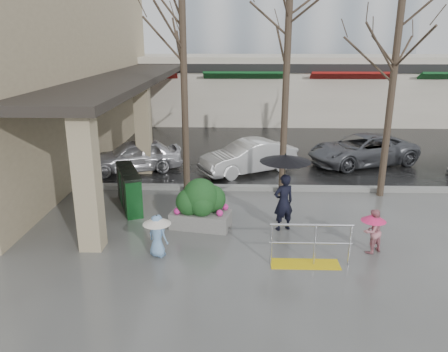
# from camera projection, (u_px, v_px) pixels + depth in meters

# --- Properties ---
(ground) EXTENTS (120.00, 120.00, 0.00)m
(ground) POSITION_uv_depth(u_px,v_px,m) (248.00, 241.00, 11.36)
(ground) COLOR #51514F
(ground) RESTS_ON ground
(street_asphalt) EXTENTS (120.00, 36.00, 0.01)m
(street_asphalt) POSITION_uv_depth(u_px,v_px,m) (242.00, 109.00, 32.32)
(street_asphalt) COLOR black
(street_asphalt) RESTS_ON ground
(curb) EXTENTS (120.00, 0.30, 0.15)m
(curb) POSITION_uv_depth(u_px,v_px,m) (246.00, 188.00, 15.15)
(curb) COLOR gray
(curb) RESTS_ON ground
(near_building) EXTENTS (6.00, 18.00, 8.00)m
(near_building) POSITION_uv_depth(u_px,v_px,m) (28.00, 64.00, 18.04)
(near_building) COLOR tan
(near_building) RESTS_ON ground
(canopy_slab) EXTENTS (2.80, 18.00, 0.25)m
(canopy_slab) POSITION_uv_depth(u_px,v_px,m) (129.00, 74.00, 18.03)
(canopy_slab) COLOR #2D2823
(canopy_slab) RESTS_ON pillar_front
(pillar_front) EXTENTS (0.55, 0.55, 3.50)m
(pillar_front) POSITION_uv_depth(u_px,v_px,m) (87.00, 182.00, 10.47)
(pillar_front) COLOR tan
(pillar_front) RESTS_ON ground
(pillar_back) EXTENTS (0.55, 0.55, 3.50)m
(pillar_back) POSITION_uv_depth(u_px,v_px,m) (143.00, 128.00, 16.66)
(pillar_back) COLOR tan
(pillar_back) RESTS_ON ground
(storefront_row) EXTENTS (34.00, 6.74, 4.00)m
(storefront_row) POSITION_uv_depth(u_px,v_px,m) (274.00, 88.00, 27.81)
(storefront_row) COLOR beige
(storefront_row) RESTS_ON ground
(handrail) EXTENTS (1.90, 0.50, 1.03)m
(handrail) POSITION_uv_depth(u_px,v_px,m) (308.00, 250.00, 10.06)
(handrail) COLOR yellow
(handrail) RESTS_ON ground
(tree_west) EXTENTS (3.20, 3.20, 6.80)m
(tree_west) POSITION_uv_depth(u_px,v_px,m) (183.00, 36.00, 13.31)
(tree_west) COLOR #382B21
(tree_west) RESTS_ON ground
(tree_midwest) EXTENTS (3.20, 3.20, 7.00)m
(tree_midwest) POSITION_uv_depth(u_px,v_px,m) (288.00, 31.00, 13.17)
(tree_midwest) COLOR #382B21
(tree_midwest) RESTS_ON ground
(tree_mideast) EXTENTS (3.20, 3.20, 6.50)m
(tree_mideast) POSITION_uv_depth(u_px,v_px,m) (397.00, 44.00, 13.18)
(tree_mideast) COLOR #382B21
(tree_mideast) RESTS_ON ground
(woman) EXTENTS (1.36, 1.36, 2.17)m
(woman) POSITION_uv_depth(u_px,v_px,m) (284.00, 181.00, 11.62)
(woman) COLOR black
(woman) RESTS_ON ground
(child_pink) EXTENTS (0.69, 0.64, 1.12)m
(child_pink) POSITION_uv_depth(u_px,v_px,m) (373.00, 228.00, 10.58)
(child_pink) COLOR #CC7D88
(child_pink) RESTS_ON ground
(child_blue) EXTENTS (0.68, 0.68, 1.07)m
(child_blue) POSITION_uv_depth(u_px,v_px,m) (157.00, 231.00, 10.38)
(child_blue) COLOR #78A5D6
(child_blue) RESTS_ON ground
(planter) EXTENTS (1.74, 1.10, 1.41)m
(planter) POSITION_uv_depth(u_px,v_px,m) (201.00, 204.00, 12.00)
(planter) COLOR slate
(planter) RESTS_ON ground
(news_boxes) EXTENTS (1.27, 2.21, 1.22)m
(news_boxes) POSITION_uv_depth(u_px,v_px,m) (129.00, 188.00, 13.46)
(news_boxes) COLOR #0E3E17
(news_boxes) RESTS_ON ground
(car_a) EXTENTS (3.98, 2.60, 1.26)m
(car_a) POSITION_uv_depth(u_px,v_px,m) (134.00, 155.00, 17.16)
(car_a) COLOR silver
(car_a) RESTS_ON ground
(car_b) EXTENTS (3.98, 3.06, 1.26)m
(car_b) POSITION_uv_depth(u_px,v_px,m) (249.00, 157.00, 16.96)
(car_b) COLOR white
(car_b) RESTS_ON ground
(car_c) EXTENTS (4.98, 3.53, 1.26)m
(car_c) POSITION_uv_depth(u_px,v_px,m) (362.00, 150.00, 18.04)
(car_c) COLOR #5A5C61
(car_c) RESTS_ON ground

